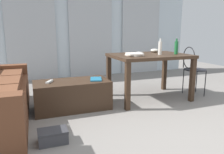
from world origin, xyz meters
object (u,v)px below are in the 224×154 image
Objects in this scene: tv_remote_on_table at (140,53)px; tv_remote_primary at (49,82)px; book_stack at (134,54)px; magazine at (96,79)px; craft_table at (149,60)px; bottle_far at (160,48)px; wire_chair at (192,65)px; bowl at (155,50)px; shoebox at (53,136)px; bottle_near at (176,47)px; coffee_table at (72,95)px.

tv_remote_on_table reaches higher than tv_remote_primary.
book_stack reaches higher than magazine.
tv_remote_on_table is at bearing 33.26° from magazine.
bottle_far is at bearing -47.42° from craft_table.
wire_chair is 0.71m from bowl.
craft_table is 2.07m from shoebox.
craft_table is 0.82m from wire_chair.
bowl is at bearing 14.67° from tv_remote_on_table.
magazine is 1.24m from shoebox.
bottle_near is (0.43, -0.13, 0.21)m from craft_table.
bottle_far is 0.95× the size of magazine.
tv_remote_on_table is at bearing 36.14° from tv_remote_primary.
coffee_table is 0.86× the size of craft_table.
tv_remote_on_table is (-0.88, 0.29, 0.23)m from wire_chair.
coffee_table is 1.39m from tv_remote_on_table.
bowl is (0.27, 0.28, 0.13)m from craft_table.
magazine is (0.36, -0.03, 0.22)m from coffee_table.
bottle_near reaches higher than tv_remote_on_table.
tv_remote_primary is (-0.31, 0.02, 0.22)m from coffee_table.
tv_remote_primary reaches higher than magazine.
craft_table is at bearing 17.27° from book_stack.
craft_table is 8.73× the size of bowl.
tv_remote_on_table reaches higher than coffee_table.
shoebox is (-2.52, -0.90, -0.48)m from wire_chair.
shoebox is at bearing -160.29° from wire_chair.
bottle_near reaches higher than tv_remote_primary.
bowl is at bearing 110.87° from bottle_near.
bowl is 1.33m from magazine.
book_stack is 1.79m from shoebox.
magazine reaches higher than shoebox.
coffee_table is at bearing 177.22° from bottle_near.
craft_table is 4.55× the size of magazine.
bottle_near reaches higher than bowl.
tv_remote_primary is at bearing -170.61° from bowl.
coffee_table is at bearing -169.62° from magazine.
book_stack is 1.65× the size of tv_remote_on_table.
book_stack is at bearing 13.91° from magazine.
wire_chair is 2.90× the size of shoebox.
bottle_near is 0.98× the size of bottle_far.
bottle_far is 0.87× the size of shoebox.
craft_table is 4.89× the size of bottle_near.
wire_chair is (2.14, -0.05, 0.33)m from coffee_table.
bowl reaches higher than book_stack.
tv_remote_primary is (-1.76, 0.09, -0.44)m from bottle_far.
shoebox is at bearing -154.37° from bottle_far.
bowl reaches higher than craft_table.
bowl is at bearing 33.01° from shoebox.
magazine is at bearing 177.75° from bottle_far.
shoebox is at bearing -143.47° from tv_remote_on_table.
bowl reaches higher than tv_remote_primary.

